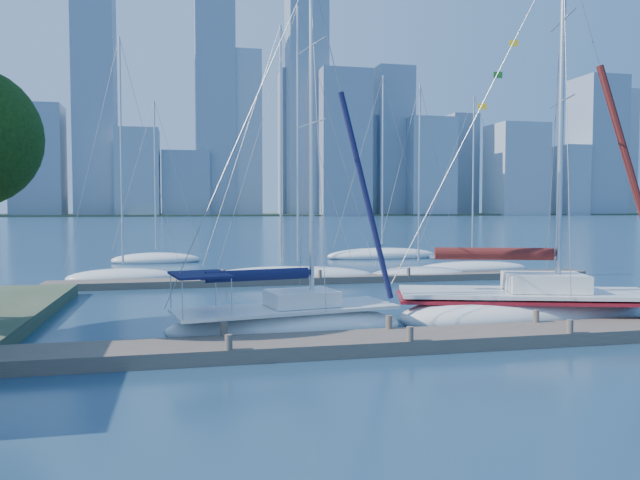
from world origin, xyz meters
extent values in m
plane|color=#17304B|center=(0.00, 0.00, 0.00)|extent=(700.00, 700.00, 0.00)
cube|color=#51443B|center=(0.00, 0.00, 0.20)|extent=(26.00, 2.00, 0.40)
cube|color=#51443B|center=(2.00, 16.00, 0.18)|extent=(30.00, 1.80, 0.36)
cube|color=#38472D|center=(0.00, 320.00, 0.00)|extent=(800.00, 100.00, 1.50)
ellipsoid|color=white|center=(-2.92, 2.58, 0.22)|extent=(8.01, 3.83, 1.35)
cube|color=white|center=(-2.92, 2.58, 0.85)|extent=(7.42, 3.54, 0.11)
cube|color=white|center=(-2.39, 2.67, 1.17)|extent=(2.41, 1.99, 0.49)
cylinder|color=silver|center=(-2.03, 2.74, 6.28)|extent=(0.16, 0.16, 10.75)
cylinder|color=silver|center=(-3.82, 2.42, 1.89)|extent=(3.60, 0.73, 0.09)
cylinder|color=black|center=(-3.82, 2.42, 1.98)|extent=(3.36, 0.94, 0.36)
cube|color=black|center=(-5.64, 2.09, 2.07)|extent=(1.97, 2.39, 0.07)
ellipsoid|color=white|center=(5.80, 2.90, 0.28)|extent=(10.02, 5.76, 1.67)
cube|color=white|center=(5.80, 2.90, 1.06)|extent=(9.28, 5.31, 0.13)
cube|color=white|center=(6.44, 2.71, 1.45)|extent=(3.15, 2.72, 0.61)
cylinder|color=silver|center=(6.87, 2.58, 7.20)|extent=(0.20, 0.20, 12.18)
cylinder|color=silver|center=(4.71, 3.23, 2.34)|extent=(4.35, 1.42, 0.11)
cylinder|color=#460F12|center=(4.71, 3.23, 2.45)|extent=(4.10, 1.63, 0.45)
cube|color=maroon|center=(5.80, 2.90, 0.87)|extent=(9.51, 5.49, 0.11)
ellipsoid|color=white|center=(-9.38, 18.89, 0.19)|extent=(6.30, 2.74, 1.07)
cylinder|color=silver|center=(-9.38, 18.89, 7.18)|extent=(0.12, 0.12, 12.42)
ellipsoid|color=white|center=(-0.79, 17.10, 0.22)|extent=(9.27, 4.42, 1.21)
cylinder|color=silver|center=(-0.79, 17.10, 7.57)|extent=(0.13, 0.13, 12.94)
ellipsoid|color=white|center=(0.07, 16.55, 0.23)|extent=(8.94, 3.11, 1.25)
cylinder|color=silver|center=(0.07, 16.55, 8.06)|extent=(0.14, 0.14, 13.84)
ellipsoid|color=white|center=(7.14, 16.60, 0.19)|extent=(6.21, 3.38, 1.02)
cylinder|color=silver|center=(7.14, 16.60, 6.03)|extent=(0.11, 0.11, 10.21)
ellipsoid|color=white|center=(11.88, 19.45, 0.18)|extent=(7.83, 2.76, 1.00)
cylinder|color=silver|center=(11.88, 19.45, 6.02)|extent=(0.11, 0.11, 10.22)
ellipsoid|color=white|center=(-8.07, 30.68, 0.20)|extent=(6.74, 3.21, 1.11)
cylinder|color=silver|center=(-8.07, 30.68, 6.48)|extent=(0.12, 0.12, 10.94)
ellipsoid|color=white|center=(9.60, 30.78, 0.23)|extent=(9.46, 4.98, 1.26)
cylinder|color=silver|center=(9.60, 30.78, 7.87)|extent=(0.14, 0.14, 13.45)
cube|color=slate|center=(-69.73, 287.50, 25.27)|extent=(22.13, 17.63, 50.53)
cube|color=#92A0AF|center=(-47.55, 309.43, 20.29)|extent=(13.73, 17.61, 40.59)
cube|color=gray|center=(-25.94, 284.92, 20.15)|extent=(19.48, 19.81, 40.30)
cube|color=slate|center=(-4.22, 286.68, 15.29)|extent=(21.95, 16.86, 30.58)
cube|color=#92A0AF|center=(21.35, 289.48, 39.72)|extent=(20.88, 14.99, 79.43)
cube|color=gray|center=(51.90, 304.67, 37.17)|extent=(15.85, 17.46, 74.33)
cube|color=slate|center=(70.99, 278.50, 35.08)|extent=(24.21, 18.95, 70.17)
cube|color=#92A0AF|center=(91.42, 294.72, 25.39)|extent=(14.19, 17.11, 50.78)
cube|color=gray|center=(115.77, 279.60, 24.43)|extent=(23.18, 18.80, 48.86)
cube|color=slate|center=(147.05, 309.52, 27.90)|extent=(14.93, 17.52, 55.81)
cube|color=#92A0AF|center=(164.09, 278.94, 23.55)|extent=(25.91, 23.94, 47.11)
cube|color=gray|center=(194.50, 279.05, 18.28)|extent=(13.22, 21.38, 36.55)
cube|color=slate|center=(213.93, 282.23, 37.00)|extent=(22.59, 23.60, 74.00)
cube|color=#92A0AF|center=(241.25, 301.60, 35.87)|extent=(15.98, 17.08, 71.74)
cube|color=slate|center=(-45.00, 290.00, 51.07)|extent=(18.36, 18.00, 102.15)
cube|color=slate|center=(10.00, 290.00, 52.80)|extent=(18.59, 18.00, 105.59)
cube|color=slate|center=(55.00, 290.00, 56.29)|extent=(19.20, 18.00, 112.59)
cube|color=slate|center=(100.00, 290.00, 37.66)|extent=(18.74, 18.00, 75.31)
camera|label=1|loc=(-6.15, -17.10, 4.11)|focal=35.00mm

